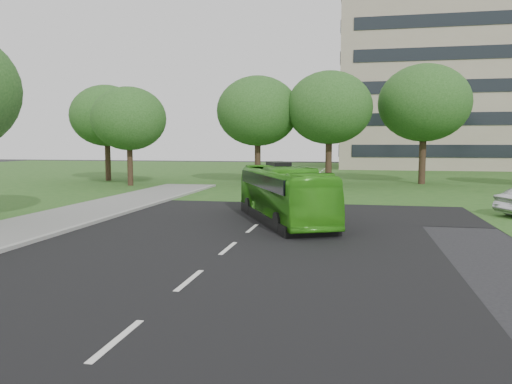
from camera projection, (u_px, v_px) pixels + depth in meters
ground at (211, 263)px, 14.84m from camera, size 160.00×160.00×0.00m
street_surfaces at (293, 190)px, 37.11m from camera, size 120.00×120.00×0.15m
office_building at (487, 78)px, 69.77m from camera, size 40.10×20.10×25.00m
tree_park_a at (129, 119)px, 40.84m from camera, size 6.11×6.11×8.11m
tree_park_b at (258, 111)px, 43.07m from camera, size 7.08×7.08×9.29m
tree_park_c at (329, 108)px, 41.60m from camera, size 7.16×7.16×9.50m
tree_park_d at (424, 103)px, 42.29m from camera, size 7.71×7.71×10.19m
tree_park_f at (107, 116)px, 46.14m from camera, size 6.64×6.64×8.86m
bus at (284, 194)px, 22.48m from camera, size 5.64×9.01×2.49m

